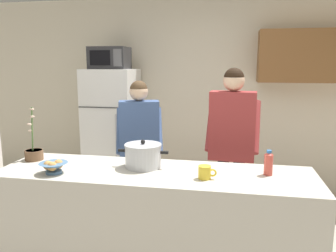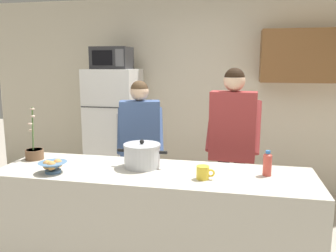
# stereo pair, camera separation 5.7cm
# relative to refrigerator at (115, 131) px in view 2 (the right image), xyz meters

# --- Properties ---
(back_wall_unit) EXTENTS (6.00, 0.48, 2.60)m
(back_wall_unit) POSITION_rel_refrigerator_xyz_m (1.24, 0.42, 0.55)
(back_wall_unit) COLOR beige
(back_wall_unit) RESTS_ON ground
(kitchen_island) EXTENTS (2.40, 0.68, 0.92)m
(kitchen_island) POSITION_rel_refrigerator_xyz_m (1.00, -1.85, -0.37)
(kitchen_island) COLOR beige
(kitchen_island) RESTS_ON ground
(refrigerator) EXTENTS (0.64, 0.68, 1.66)m
(refrigerator) POSITION_rel_refrigerator_xyz_m (0.00, 0.00, 0.00)
(refrigerator) COLOR white
(refrigerator) RESTS_ON ground
(microwave) EXTENTS (0.48, 0.37, 0.28)m
(microwave) POSITION_rel_refrigerator_xyz_m (0.00, -0.02, 0.97)
(microwave) COLOR #2D2D30
(microwave) RESTS_ON refrigerator
(person_near_pot) EXTENTS (0.55, 0.50, 1.56)m
(person_near_pot) POSITION_rel_refrigerator_xyz_m (0.65, -1.00, 0.14)
(person_near_pot) COLOR #726656
(person_near_pot) RESTS_ON ground
(person_by_sink) EXTENTS (0.53, 0.44, 1.69)m
(person_by_sink) POSITION_rel_refrigerator_xyz_m (1.58, -1.03, 0.23)
(person_by_sink) COLOR black
(person_by_sink) RESTS_ON ground
(cooking_pot) EXTENTS (0.40, 0.29, 0.22)m
(cooking_pot) POSITION_rel_refrigerator_xyz_m (0.89, -1.76, 0.19)
(cooking_pot) COLOR silver
(cooking_pot) RESTS_ON kitchen_island
(coffee_mug) EXTENTS (0.13, 0.09, 0.10)m
(coffee_mug) POSITION_rel_refrigerator_xyz_m (1.39, -1.95, 0.14)
(coffee_mug) COLOR yellow
(coffee_mug) RESTS_ON kitchen_island
(bread_bowl) EXTENTS (0.21, 0.21, 0.10)m
(bread_bowl) POSITION_rel_refrigerator_xyz_m (0.28, -2.04, 0.14)
(bread_bowl) COLOR #4C7299
(bread_bowl) RESTS_ON kitchen_island
(bottle_near_edge) EXTENTS (0.06, 0.06, 0.19)m
(bottle_near_edge) POSITION_rel_refrigerator_xyz_m (1.84, -1.78, 0.18)
(bottle_near_edge) COLOR #D84C3F
(bottle_near_edge) RESTS_ON kitchen_island
(potted_orchid) EXTENTS (0.15, 0.15, 0.45)m
(potted_orchid) POSITION_rel_refrigerator_xyz_m (-0.07, -1.73, 0.16)
(potted_orchid) COLOR brown
(potted_orchid) RESTS_ON kitchen_island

